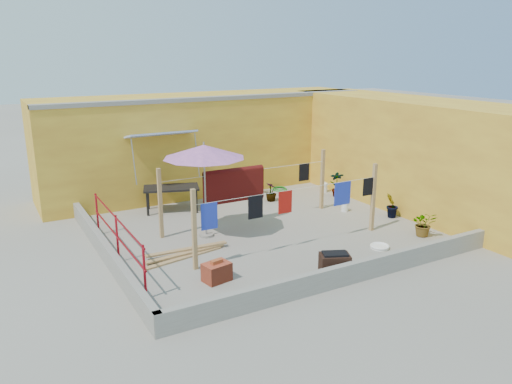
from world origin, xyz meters
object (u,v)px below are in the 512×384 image
at_px(brick_stack, 217,272).
at_px(white_basin, 380,246).
at_px(patio_umbrella, 204,152).
at_px(water_jug_b, 324,187).
at_px(green_hose, 280,189).
at_px(brazier, 335,265).
at_px(plant_back_a, 247,183).
at_px(water_jug_a, 345,207).
at_px(outdoor_table, 171,189).

relative_size(brick_stack, white_basin, 1.30).
xyz_separation_m(patio_umbrella, water_jug_b, (5.18, 1.93, -2.03)).
relative_size(brick_stack, green_hose, 1.17).
distance_m(patio_umbrella, brazier, 4.24).
bearing_deg(green_hose, plant_back_a, 180.00).
bearing_deg(brick_stack, water_jug_a, 24.39).
xyz_separation_m(white_basin, water_jug_b, (1.88, 4.72, 0.11)).
relative_size(outdoor_table, water_jug_a, 5.57).
height_order(brazier, water_jug_b, brazier).
distance_m(brick_stack, green_hose, 7.23).
bearing_deg(green_hose, patio_umbrella, -144.35).
xyz_separation_m(patio_umbrella, brick_stack, (-0.86, -2.49, -1.99)).
height_order(green_hose, plant_back_a, plant_back_a).
bearing_deg(brazier, green_hose, 67.53).
bearing_deg(brazier, water_jug_b, 54.95).
distance_m(white_basin, green_hose, 5.70).
relative_size(water_jug_b, green_hose, 0.68).
height_order(white_basin, water_jug_b, water_jug_b).
bearing_deg(patio_umbrella, green_hose, 35.65).
bearing_deg(water_jug_b, patio_umbrella, -159.60).
distance_m(brazier, water_jug_a, 4.61).
bearing_deg(white_basin, brazier, -159.18).
bearing_deg(patio_umbrella, brick_stack, -109.15).
bearing_deg(green_hose, water_jug_b, -38.45).
relative_size(water_jug_b, plant_back_a, 0.44).
height_order(white_basin, water_jug_a, water_jug_a).
distance_m(patio_umbrella, water_jug_b, 5.89).
height_order(patio_umbrella, plant_back_a, patio_umbrella).
bearing_deg(water_jug_a, white_basin, -112.53).
xyz_separation_m(water_jug_b, green_hose, (-1.18, 0.94, -0.12)).
bearing_deg(water_jug_b, brazier, -125.05).
distance_m(outdoor_table, brazier, 6.13).
xyz_separation_m(outdoor_table, brick_stack, (-0.84, -4.92, -0.47)).
distance_m(brick_stack, brazier, 2.45).
bearing_deg(brazier, white_basin, 20.82).
xyz_separation_m(outdoor_table, green_hose, (4.02, 0.44, -0.64)).
relative_size(patio_umbrella, plant_back_a, 3.07).
distance_m(white_basin, water_jug_b, 5.08).
distance_m(water_jug_a, plant_back_a, 3.41).
xyz_separation_m(outdoor_table, brazier, (1.38, -5.96, -0.40)).
relative_size(patio_umbrella, brick_stack, 4.07).
relative_size(patio_umbrella, brazier, 3.37).
bearing_deg(water_jug_a, green_hose, 98.11).
relative_size(patio_umbrella, water_jug_b, 7.02).
xyz_separation_m(patio_umbrella, white_basin, (3.30, -2.79, -2.15)).
height_order(patio_umbrella, water_jug_a, patio_umbrella).
bearing_deg(plant_back_a, brazier, -102.25).
bearing_deg(brazier, plant_back_a, 77.75).
bearing_deg(brazier, outdoor_table, 103.00).
distance_m(brick_stack, water_jug_b, 7.49).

